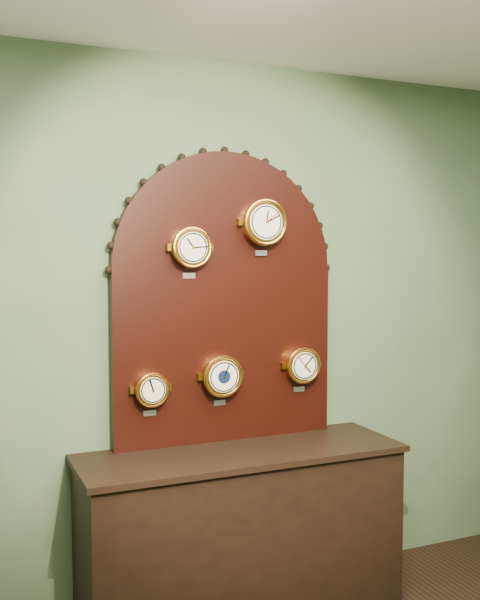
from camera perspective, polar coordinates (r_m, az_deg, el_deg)
name	(u,v)px	position (r m, az deg, el deg)	size (l,w,h in m)	color
wall_back	(221,331)	(3.69, -1.53, -2.54)	(4.00, 4.00, 0.00)	#496142
shop_counter	(242,534)	(3.70, 0.13, -18.55)	(1.60, 0.50, 0.80)	black
display_board	(225,289)	(3.63, -1.25, 0.93)	(1.26, 0.06, 1.53)	black
roman_clock	(191,248)	(3.49, -4.02, 4.30)	(0.21, 0.08, 0.26)	orange
arabic_clock	(264,222)	(3.64, 1.96, 6.35)	(0.25, 0.08, 0.30)	orange
hygrometer	(151,389)	(3.49, -7.26, -7.24)	(0.18, 0.08, 0.23)	orange
barometer	(222,376)	(3.60, -1.50, -6.21)	(0.22, 0.08, 0.27)	orange
tide_clock	(302,365)	(3.79, 5.08, -5.31)	(0.20, 0.08, 0.25)	orange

